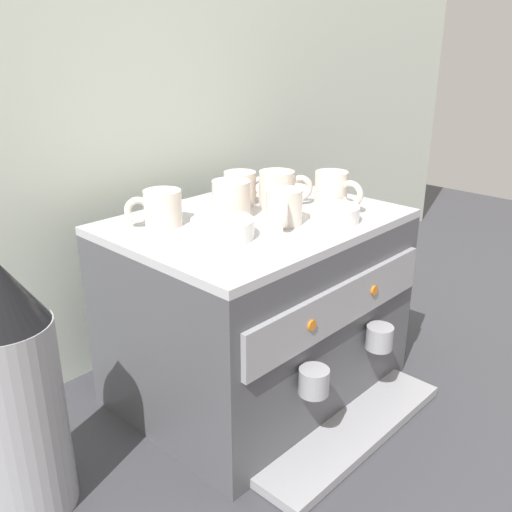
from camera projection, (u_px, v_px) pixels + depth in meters
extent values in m
plane|color=#38383D|center=(256.00, 384.00, 1.33)|extent=(4.00, 4.00, 0.00)
cube|color=silver|center=(150.00, 110.00, 1.33)|extent=(2.80, 0.03, 1.19)
cube|color=#4C4C51|center=(256.00, 309.00, 1.25)|extent=(0.58, 0.44, 0.39)
cube|color=#B7B7BC|center=(256.00, 222.00, 1.18)|extent=(0.58, 0.44, 0.02)
cube|color=#939399|center=(342.00, 305.00, 1.08)|extent=(0.53, 0.01, 0.09)
cylinder|color=orange|center=(312.00, 325.00, 1.01)|extent=(0.02, 0.01, 0.02)
cylinder|color=orange|center=(374.00, 290.00, 1.14)|extent=(0.02, 0.01, 0.02)
cube|color=#939399|center=(352.00, 431.00, 1.15)|extent=(0.49, 0.12, 0.02)
cylinder|color=#939399|center=(314.00, 381.00, 1.03)|extent=(0.06, 0.06, 0.05)
cylinder|color=#939399|center=(379.00, 337.00, 1.18)|extent=(0.06, 0.06, 0.05)
cylinder|color=beige|center=(284.00, 207.00, 1.13)|extent=(0.07, 0.07, 0.07)
torus|color=beige|center=(284.00, 214.00, 1.08)|extent=(0.05, 0.04, 0.05)
cylinder|color=beige|center=(231.00, 199.00, 1.16)|extent=(0.08, 0.08, 0.08)
torus|color=beige|center=(223.00, 193.00, 1.21)|extent=(0.04, 0.06, 0.06)
cylinder|color=beige|center=(277.00, 189.00, 1.24)|extent=(0.08, 0.08, 0.08)
torus|color=beige|center=(300.00, 188.00, 1.25)|extent=(0.05, 0.05, 0.06)
cylinder|color=beige|center=(331.00, 190.00, 1.23)|extent=(0.07, 0.07, 0.08)
torus|color=beige|center=(351.00, 194.00, 1.20)|extent=(0.02, 0.06, 0.06)
cylinder|color=beige|center=(163.00, 208.00, 1.12)|extent=(0.07, 0.07, 0.07)
torus|color=beige|center=(138.00, 210.00, 1.11)|extent=(0.05, 0.04, 0.05)
cylinder|color=beige|center=(240.00, 188.00, 1.26)|extent=(0.07, 0.07, 0.07)
torus|color=beige|center=(261.00, 188.00, 1.26)|extent=(0.04, 0.05, 0.05)
cylinder|color=white|center=(335.00, 214.00, 1.15)|extent=(0.10, 0.10, 0.03)
cylinder|color=white|center=(334.00, 220.00, 1.15)|extent=(0.05, 0.05, 0.01)
cylinder|color=white|center=(222.00, 228.00, 1.06)|extent=(0.12, 0.12, 0.04)
cylinder|color=white|center=(223.00, 235.00, 1.06)|extent=(0.07, 0.07, 0.01)
cylinder|color=#939399|center=(21.00, 419.00, 0.93)|extent=(0.15, 0.15, 0.35)
cylinder|color=#B7B7BC|center=(369.00, 300.00, 1.57)|extent=(0.10, 0.10, 0.15)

